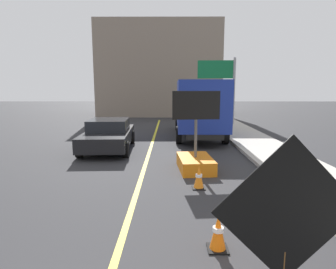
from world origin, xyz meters
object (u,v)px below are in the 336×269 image
object	(u,v)px
roadwork_sign	(287,214)
arrow_board_trailer	(195,156)
box_truck	(199,107)
traffic_cone_mid_lane	(199,177)
highway_guide_sign	(223,79)
traffic_cone_near_sign	(218,232)
pickup_car	(109,135)

from	to	relation	value
roadwork_sign	arrow_board_trailer	size ratio (longest dim) A/B	0.86
box_truck	traffic_cone_mid_lane	world-z (taller)	box_truck
roadwork_sign	highway_guide_sign	bearing A→B (deg)	81.55
arrow_board_trailer	traffic_cone_near_sign	distance (m)	4.90
arrow_board_trailer	roadwork_sign	bearing A→B (deg)	-86.96
pickup_car	traffic_cone_mid_lane	world-z (taller)	pickup_car
highway_guide_sign	roadwork_sign	bearing A→B (deg)	-98.45
roadwork_sign	pickup_car	distance (m)	10.73
traffic_cone_mid_lane	traffic_cone_near_sign	bearing A→B (deg)	-89.63
pickup_car	highway_guide_sign	size ratio (longest dim) A/B	0.91
roadwork_sign	traffic_cone_mid_lane	xyz separation A→B (m)	(-0.42, 4.81, -1.15)
box_truck	traffic_cone_near_sign	bearing A→B (deg)	-94.11
traffic_cone_mid_lane	box_truck	bearing A→B (deg)	84.30
arrow_board_trailer	highway_guide_sign	xyz separation A→B (m)	(3.10, 11.82, 2.94)
box_truck	highway_guide_sign	world-z (taller)	highway_guide_sign
roadwork_sign	highway_guide_sign	distance (m)	18.77
roadwork_sign	traffic_cone_near_sign	size ratio (longest dim) A/B	3.54
box_truck	traffic_cone_near_sign	distance (m)	11.72
pickup_car	arrow_board_trailer	bearing A→B (deg)	-41.69
highway_guide_sign	arrow_board_trailer	bearing A→B (deg)	-104.68
box_truck	traffic_cone_mid_lane	size ratio (longest dim) A/B	11.62
highway_guide_sign	pickup_car	bearing A→B (deg)	-128.37
pickup_car	traffic_cone_near_sign	bearing A→B (deg)	-66.07
roadwork_sign	traffic_cone_mid_lane	world-z (taller)	roadwork_sign
highway_guide_sign	traffic_cone_mid_lane	bearing A→B (deg)	-103.04
box_truck	traffic_cone_mid_lane	xyz separation A→B (m)	(-0.85, -8.54, -1.43)
roadwork_sign	traffic_cone_mid_lane	bearing A→B (deg)	94.97
box_truck	traffic_cone_mid_lane	distance (m)	8.70
traffic_cone_near_sign	pickup_car	bearing A→B (deg)	113.93
pickup_car	traffic_cone_mid_lane	xyz separation A→B (m)	(3.61, -5.11, -0.38)
arrow_board_trailer	box_truck	world-z (taller)	box_truck
pickup_car	traffic_cone_near_sign	size ratio (longest dim) A/B	6.90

